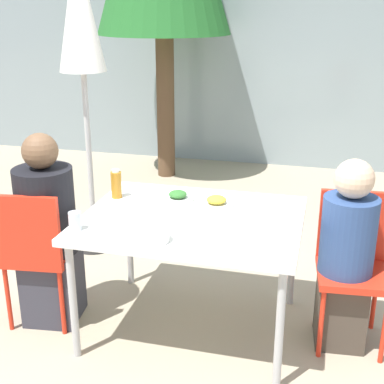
# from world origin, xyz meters

# --- Properties ---
(ground_plane) EXTENTS (24.00, 24.00, 0.00)m
(ground_plane) POSITION_xyz_m (0.00, 0.00, 0.00)
(ground_plane) COLOR tan
(building_facade) EXTENTS (10.00, 0.20, 3.00)m
(building_facade) POSITION_xyz_m (0.00, 3.76, 1.50)
(building_facade) COLOR #89999E
(building_facade) RESTS_ON ground
(dining_table) EXTENTS (1.25, 0.99, 0.74)m
(dining_table) POSITION_xyz_m (0.00, 0.00, 0.69)
(dining_table) COLOR white
(dining_table) RESTS_ON ground
(chair_left) EXTENTS (0.44, 0.44, 0.89)m
(chair_left) POSITION_xyz_m (-0.92, -0.19, 0.53)
(chair_left) COLOR red
(chair_left) RESTS_ON ground
(person_left) EXTENTS (0.35, 0.35, 1.21)m
(person_left) POSITION_xyz_m (-0.88, -0.11, 0.57)
(person_left) COLOR #383842
(person_left) RESTS_ON ground
(chair_right) EXTENTS (0.43, 0.43, 0.89)m
(chair_right) POSITION_xyz_m (0.92, 0.16, 0.53)
(chair_right) COLOR red
(chair_right) RESTS_ON ground
(person_right) EXTENTS (0.31, 0.31, 1.13)m
(person_right) POSITION_xyz_m (0.88, 0.08, 0.54)
(person_right) COLOR #473D33
(person_right) RESTS_ON ground
(closed_umbrella) EXTENTS (0.36, 0.36, 2.32)m
(closed_umbrella) POSITION_xyz_m (-1.08, 0.94, 1.75)
(closed_umbrella) COLOR #333333
(closed_umbrella) RESTS_ON ground
(plate_0) EXTENTS (0.21, 0.21, 0.06)m
(plate_0) POSITION_xyz_m (-0.16, 0.25, 0.77)
(plate_0) COLOR white
(plate_0) RESTS_ON dining_table
(plate_1) EXTENTS (0.22, 0.22, 0.06)m
(plate_1) POSITION_xyz_m (0.10, 0.21, 0.77)
(plate_1) COLOR white
(plate_1) RESTS_ON dining_table
(bottle) EXTENTS (0.07, 0.07, 0.19)m
(bottle) POSITION_xyz_m (-0.54, 0.19, 0.83)
(bottle) COLOR #B7751E
(bottle) RESTS_ON dining_table
(drinking_cup) EXTENTS (0.07, 0.07, 0.10)m
(drinking_cup) POSITION_xyz_m (-0.57, -0.34, 0.79)
(drinking_cup) COLOR silver
(drinking_cup) RESTS_ON dining_table
(salad_bowl) EXTENTS (0.18, 0.18, 0.06)m
(salad_bowl) POSITION_xyz_m (-0.11, -0.38, 0.78)
(salad_bowl) COLOR white
(salad_bowl) RESTS_ON dining_table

